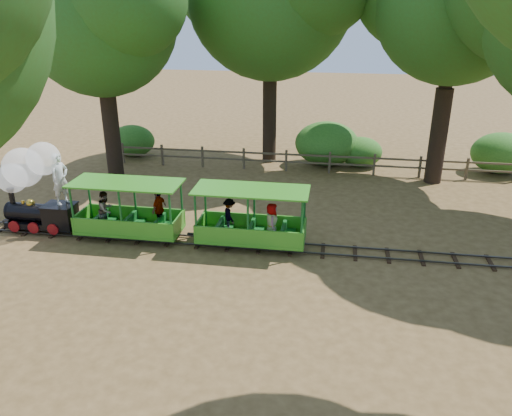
# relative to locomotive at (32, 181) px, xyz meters

# --- Properties ---
(ground) EXTENTS (90.00, 90.00, 0.00)m
(ground) POSITION_rel_locomotive_xyz_m (8.68, -0.08, -1.78)
(ground) COLOR olive
(ground) RESTS_ON ground
(track) EXTENTS (22.00, 1.00, 0.10)m
(track) POSITION_rel_locomotive_xyz_m (8.68, -0.08, -1.71)
(track) COLOR #3F3D3A
(track) RESTS_ON ground
(locomotive) EXTENTS (2.77, 1.30, 3.18)m
(locomotive) POSITION_rel_locomotive_xyz_m (0.00, 0.00, 0.00)
(locomotive) COLOR black
(locomotive) RESTS_ON ground
(carriage_front) EXTENTS (3.57, 1.46, 1.85)m
(carriage_front) POSITION_rel_locomotive_xyz_m (3.35, -0.07, -0.97)
(carriage_front) COLOR #379720
(carriage_front) RESTS_ON track
(carriage_rear) EXTENTS (3.57, 1.48, 1.85)m
(carriage_rear) POSITION_rel_locomotive_xyz_m (7.38, -0.06, -1.00)
(carriage_rear) COLOR #379720
(carriage_rear) RESTS_ON track
(oak_nw) EXTENTS (7.90, 6.95, 9.90)m
(oak_nw) POSITION_rel_locomotive_xyz_m (0.15, 6.01, 5.27)
(oak_nw) COLOR #2D2116
(oak_nw) RESTS_ON ground
(fence) EXTENTS (18.10, 0.10, 1.00)m
(fence) POSITION_rel_locomotive_xyz_m (8.68, 7.92, -1.20)
(fence) COLOR brown
(fence) RESTS_ON ground
(shrub_west) EXTENTS (2.29, 1.76, 1.58)m
(shrub_west) POSITION_rel_locomotive_xyz_m (-0.32, 9.22, -0.99)
(shrub_west) COLOR #2D6B1E
(shrub_west) RESTS_ON ground
(shrub_mid_w) EXTENTS (3.03, 2.33, 2.10)m
(shrub_mid_w) POSITION_rel_locomotive_xyz_m (9.48, 9.22, -0.73)
(shrub_mid_w) COLOR #2D6B1E
(shrub_mid_w) RESTS_ON ground
(shrub_mid_e) EXTENTS (2.05, 1.58, 1.42)m
(shrub_mid_e) POSITION_rel_locomotive_xyz_m (11.09, 9.22, -1.07)
(shrub_mid_e) COLOR #2D6B1E
(shrub_mid_e) RESTS_ON ground
(shrub_east) EXTENTS (2.70, 2.08, 1.87)m
(shrub_east) POSITION_rel_locomotive_xyz_m (17.40, 9.22, -0.85)
(shrub_east) COLOR #2D6B1E
(shrub_east) RESTS_ON ground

